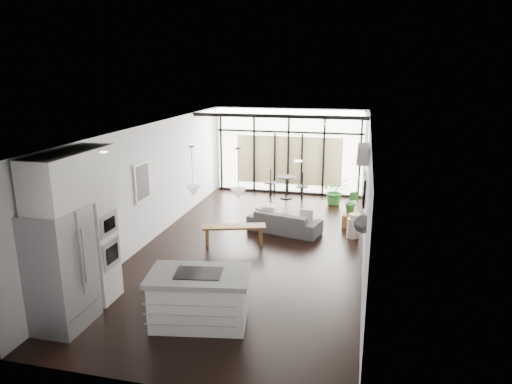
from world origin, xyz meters
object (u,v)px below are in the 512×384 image
at_px(sofa, 284,218).
at_px(milk_can, 353,226).
at_px(tv, 365,189).
at_px(pouf, 265,214).
at_px(console_bench, 234,235).
at_px(fridge, 60,269).
at_px(island, 199,298).

xyz_separation_m(sofa, milk_can, (1.72, -0.01, -0.06)).
bearing_deg(tv, pouf, 161.93).
xyz_separation_m(console_bench, milk_can, (2.72, 1.14, 0.07)).
bearing_deg(sofa, milk_can, -165.58).
relative_size(fridge, milk_can, 3.21).
distance_m(island, console_bench, 3.47).
bearing_deg(pouf, tv, -18.07).
distance_m(fridge, sofa, 5.83).
bearing_deg(sofa, pouf, -31.11).
bearing_deg(fridge, console_bench, 66.91).
distance_m(island, milk_can, 5.13).
distance_m(fridge, milk_can, 6.80).
xyz_separation_m(fridge, tv, (4.63, 4.95, 0.32)).
relative_size(island, sofa, 0.88).
bearing_deg(pouf, sofa, -45.76).
bearing_deg(sofa, tv, -170.64).
xyz_separation_m(sofa, tv, (1.93, -0.18, 0.94)).
xyz_separation_m(island, fridge, (-2.11, -0.54, 0.54)).
bearing_deg(fridge, tv, 46.93).
height_order(sofa, milk_can, sofa).
height_order(pouf, milk_can, milk_can).
distance_m(sofa, pouf, 0.93).
bearing_deg(milk_can, sofa, 179.77).
bearing_deg(tv, sofa, 174.72).
distance_m(console_bench, tv, 3.26).
height_order(island, fridge, fridge).
relative_size(milk_can, tv, 0.55).
relative_size(sofa, milk_can, 3.02).
relative_size(sofa, console_bench, 1.25).
bearing_deg(console_bench, island, -100.03).
distance_m(sofa, tv, 2.15).
bearing_deg(tv, island, -119.78).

